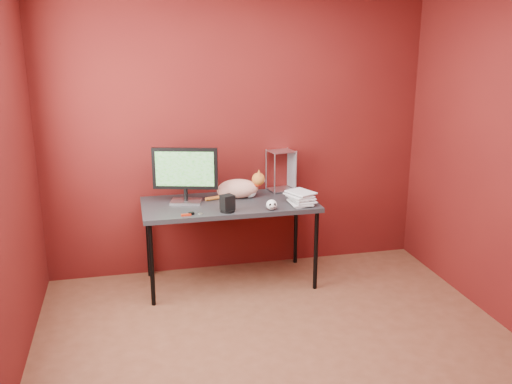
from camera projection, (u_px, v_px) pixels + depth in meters
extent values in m
cube|color=brown|center=(288.00, 363.00, 3.90)|extent=(3.50, 3.50, 0.01)
cube|color=#4F0F0E|center=(237.00, 132.00, 5.18)|extent=(3.50, 0.02, 2.60)
cube|color=#4F0F0E|center=(440.00, 307.00, 1.90)|extent=(3.50, 0.02, 2.60)
cube|color=black|center=(229.00, 205.00, 4.95)|extent=(1.50, 0.70, 0.04)
cylinder|color=black|center=(152.00, 265.00, 4.62)|extent=(0.04, 0.04, 0.71)
cylinder|color=black|center=(316.00, 251.00, 4.92)|extent=(0.04, 0.04, 0.71)
cylinder|color=black|center=(148.00, 240.00, 5.18)|extent=(0.04, 0.04, 0.71)
cylinder|color=black|center=(296.00, 228.00, 5.48)|extent=(0.04, 0.04, 0.71)
cube|color=silver|center=(186.00, 202.00, 4.93)|extent=(0.30, 0.24, 0.02)
cylinder|color=black|center=(186.00, 194.00, 4.91)|extent=(0.04, 0.04, 0.11)
cube|color=black|center=(185.00, 169.00, 4.85)|extent=(0.55, 0.18, 0.36)
cube|color=#134A15|center=(185.00, 169.00, 4.85)|extent=(0.48, 0.14, 0.30)
ellipsoid|color=#C8532A|center=(238.00, 189.00, 5.06)|extent=(0.39, 0.25, 0.17)
ellipsoid|color=#C8532A|center=(226.00, 190.00, 5.06)|extent=(0.19, 0.19, 0.14)
sphere|color=white|center=(250.00, 191.00, 5.07)|extent=(0.12, 0.12, 0.12)
sphere|color=#C66D26|center=(258.00, 179.00, 5.04)|extent=(0.12, 0.12, 0.12)
cone|color=#C66D26|center=(259.00, 174.00, 5.00)|extent=(0.04, 0.04, 0.05)
cone|color=#C66D26|center=(259.00, 172.00, 5.06)|extent=(0.04, 0.04, 0.05)
cylinder|color=#BA290C|center=(257.00, 184.00, 5.06)|extent=(0.08, 0.08, 0.01)
cylinder|color=#C66D26|center=(216.00, 198.00, 5.02)|extent=(0.19, 0.08, 0.03)
ellipsoid|color=white|center=(272.00, 205.00, 4.72)|extent=(0.09, 0.09, 0.09)
ellipsoid|color=black|center=(271.00, 205.00, 4.68)|extent=(0.02, 0.01, 0.03)
ellipsoid|color=black|center=(275.00, 205.00, 4.69)|extent=(0.02, 0.01, 0.03)
cube|color=black|center=(273.00, 208.00, 4.69)|extent=(0.05, 0.01, 0.00)
cylinder|color=black|center=(228.00, 211.00, 4.69)|extent=(0.12, 0.12, 0.02)
cube|color=black|center=(227.00, 202.00, 4.67)|extent=(0.13, 0.12, 0.12)
imported|color=beige|center=(292.00, 191.00, 4.85)|extent=(0.18, 0.24, 0.24)
imported|color=beige|center=(292.00, 164.00, 4.78)|extent=(0.20, 0.26, 0.24)
imported|color=beige|center=(293.00, 136.00, 4.72)|extent=(0.22, 0.27, 0.24)
imported|color=beige|center=(293.00, 107.00, 4.65)|extent=(0.24, 0.28, 0.24)
imported|color=beige|center=(294.00, 78.00, 4.59)|extent=(0.26, 0.29, 0.24)
cylinder|color=silver|center=(272.00, 173.00, 5.16)|extent=(0.01, 0.01, 0.38)
cylinder|color=silver|center=(295.00, 172.00, 5.20)|extent=(0.01, 0.01, 0.38)
cylinder|color=silver|center=(267.00, 169.00, 5.32)|extent=(0.01, 0.01, 0.38)
cylinder|color=silver|center=(290.00, 168.00, 5.37)|extent=(0.01, 0.01, 0.38)
cube|color=silver|center=(281.00, 189.00, 5.31)|extent=(0.25, 0.22, 0.01)
cube|color=silver|center=(281.00, 151.00, 5.21)|extent=(0.25, 0.22, 0.01)
cube|color=#A3210C|center=(186.00, 215.00, 4.58)|extent=(0.08, 0.02, 0.02)
cube|color=black|center=(191.00, 214.00, 4.61)|extent=(0.05, 0.04, 0.02)
cylinder|color=silver|center=(200.00, 214.00, 4.63)|extent=(0.04, 0.04, 0.00)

